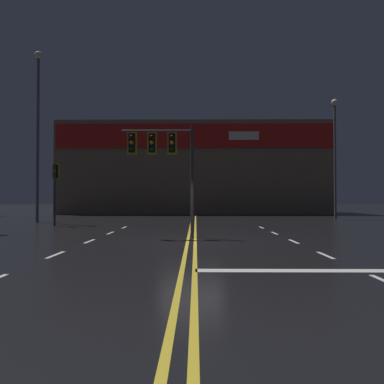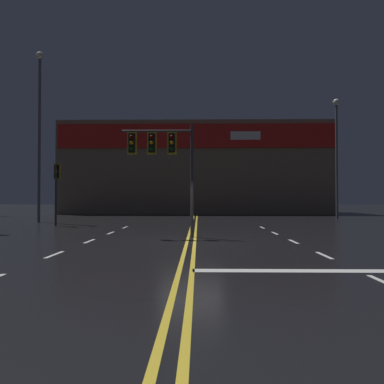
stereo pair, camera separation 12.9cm
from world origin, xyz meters
TOP-DOWN VIEW (x-y plane):
  - ground_plane at (0.00, 0.00)m, footprint 200.00×200.00m
  - road_markings at (0.65, -0.97)m, footprint 12.01×60.00m
  - traffic_signal_median at (-1.36, 1.63)m, footprint 3.17×0.36m
  - traffic_signal_corner_northwest at (-8.61, 8.47)m, footprint 0.42×0.36m
  - streetlight_near_right at (-11.26, 12.05)m, footprint 0.56×0.56m
  - streetlight_far_right at (12.07, 17.14)m, footprint 0.56×0.56m
  - building_backdrop at (0.00, 30.20)m, footprint 30.34×10.23m
  - utility_pole_row at (0.04, 23.77)m, footprint 47.79×0.26m

SIDE VIEW (x-z plane):
  - ground_plane at x=0.00m, z-range 0.00..0.00m
  - road_markings at x=0.65m, z-range 0.00..0.01m
  - traffic_signal_corner_northwest at x=-8.61m, z-range 0.92..4.82m
  - traffic_signal_median at x=-1.36m, z-range 1.35..6.29m
  - building_backdrop at x=0.00m, z-range 0.02..10.26m
  - utility_pole_row at x=0.04m, z-range 0.09..11.69m
  - streetlight_far_right at x=12.07m, z-range 1.34..11.57m
  - streetlight_near_right at x=-11.26m, z-range 1.43..13.85m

